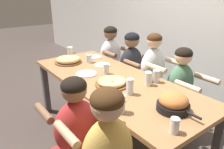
# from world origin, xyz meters

# --- Properties ---
(ground_plane) EXTENTS (18.00, 18.00, 0.00)m
(ground_plane) POSITION_xyz_m (0.00, 0.00, 0.00)
(ground_plane) COLOR #423833
(ground_plane) RESTS_ON ground
(dining_table) EXTENTS (2.18, 0.87, 0.76)m
(dining_table) POSITION_xyz_m (0.00, 0.00, 0.68)
(dining_table) COLOR #996B42
(dining_table) RESTS_ON ground
(pizza_board_main) EXTENTS (0.33, 0.33, 0.06)m
(pizza_board_main) POSITION_xyz_m (0.13, -0.10, 0.78)
(pizza_board_main) COLOR brown
(pizza_board_main) RESTS_ON dining_table
(pizza_board_second) EXTENTS (0.34, 0.34, 0.07)m
(pizza_board_second) POSITION_xyz_m (-0.78, -0.12, 0.79)
(pizza_board_second) COLOR brown
(pizza_board_second) RESTS_ON dining_table
(skillet_bowl) EXTENTS (0.38, 0.26, 0.15)m
(skillet_bowl) POSITION_xyz_m (0.80, -0.00, 0.82)
(skillet_bowl) COLOR black
(skillet_bowl) RESTS_ON dining_table
(empty_plate_a) EXTENTS (0.23, 0.23, 0.02)m
(empty_plate_a) POSITION_xyz_m (-0.28, -0.15, 0.76)
(empty_plate_a) COLOR white
(empty_plate_a) RESTS_ON dining_table
(empty_plate_b) EXTENTS (0.19, 0.19, 0.02)m
(empty_plate_b) POSITION_xyz_m (0.40, -0.27, 0.76)
(empty_plate_b) COLOR white
(empty_plate_b) RESTS_ON dining_table
(empty_plate_c) EXTENTS (0.18, 0.18, 0.02)m
(empty_plate_c) POSITION_xyz_m (-0.77, 0.28, 0.76)
(empty_plate_c) COLOR white
(empty_plate_c) RESTS_ON dining_table
(empty_plate_d) EXTENTS (0.20, 0.20, 0.02)m
(empty_plate_d) POSITION_xyz_m (-0.42, 0.17, 0.76)
(empty_plate_d) COLOR white
(empty_plate_d) RESTS_ON dining_table
(cocktail_glass_blue) EXTENTS (0.08, 0.08, 0.13)m
(cocktail_glass_blue) POSITION_xyz_m (-0.62, 0.10, 0.80)
(cocktail_glass_blue) COLOR silver
(cocktail_glass_blue) RESTS_ON dining_table
(drinking_glass_a) EXTENTS (0.07, 0.07, 0.14)m
(drinking_glass_a) POSITION_xyz_m (0.34, 0.19, 0.82)
(drinking_glass_a) COLOR silver
(drinking_glass_a) RESTS_ON dining_table
(drinking_glass_b) EXTENTS (0.08, 0.08, 0.15)m
(drinking_glass_b) POSITION_xyz_m (-0.98, 0.01, 0.82)
(drinking_glass_b) COLOR silver
(drinking_glass_b) RESTS_ON dining_table
(drinking_glass_c) EXTENTS (0.08, 0.08, 0.15)m
(drinking_glass_c) POSITION_xyz_m (0.58, -0.35, 0.83)
(drinking_glass_c) COLOR silver
(drinking_glass_c) RESTS_ON dining_table
(drinking_glass_d) EXTENTS (0.06, 0.06, 0.11)m
(drinking_glass_d) POSITION_xyz_m (0.28, 0.25, 0.80)
(drinking_glass_d) COLOR silver
(drinking_glass_d) RESTS_ON dining_table
(drinking_glass_e) EXTENTS (0.07, 0.07, 0.15)m
(drinking_glass_e) POSITION_xyz_m (0.38, -0.09, 0.82)
(drinking_glass_e) COLOR silver
(drinking_glass_e) RESTS_ON dining_table
(drinking_glass_f) EXTENTS (0.07, 0.07, 0.13)m
(drinking_glass_f) POSITION_xyz_m (0.34, 0.31, 0.81)
(drinking_glass_f) COLOR silver
(drinking_glass_f) RESTS_ON dining_table
(drinking_glass_g) EXTENTS (0.06, 0.06, 0.11)m
(drinking_glass_g) POSITION_xyz_m (0.99, -0.23, 0.80)
(drinking_glass_g) COLOR silver
(drinking_glass_g) RESTS_ON dining_table
(drinking_glass_h) EXTENTS (0.07, 0.07, 0.12)m
(drinking_glass_h) POSITION_xyz_m (-0.16, 0.03, 0.81)
(drinking_glass_h) COLOR silver
(drinking_glass_h) RESTS_ON dining_table
(diner_near_midright) EXTENTS (0.51, 0.40, 1.07)m
(diner_near_midright) POSITION_xyz_m (0.41, -0.65, 0.49)
(diner_near_midright) COLOR #B22D2D
(diner_near_midright) RESTS_ON ground
(diner_far_midleft) EXTENTS (0.51, 0.40, 1.11)m
(diner_far_midleft) POSITION_xyz_m (-0.43, 0.65, 0.51)
(diner_far_midleft) COLOR #232328
(diner_far_midleft) RESTS_ON ground
(diner_far_center) EXTENTS (0.51, 0.40, 1.16)m
(diner_far_center) POSITION_xyz_m (-0.03, 0.65, 0.53)
(diner_far_center) COLOR silver
(diner_far_center) RESTS_ON ground
(diner_far_midright) EXTENTS (0.51, 0.40, 1.08)m
(diner_far_midright) POSITION_xyz_m (0.39, 0.65, 0.49)
(diner_far_midright) COLOR #477556
(diner_far_midright) RESTS_ON ground
(diner_far_left) EXTENTS (0.51, 0.40, 1.13)m
(diner_far_left) POSITION_xyz_m (-0.91, 0.65, 0.52)
(diner_far_left) COLOR silver
(diner_far_left) RESTS_ON ground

